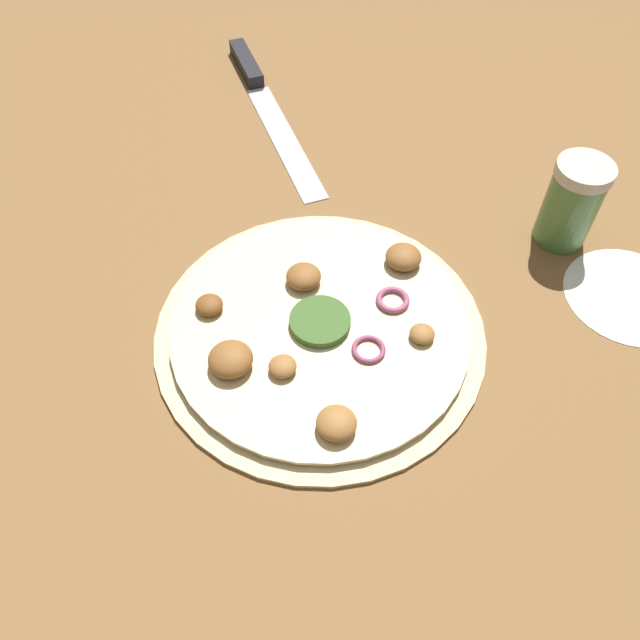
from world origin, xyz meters
The scene contains 5 objects.
ground_plane centered at (0.00, 0.00, 0.00)m, with size 3.00×3.00×0.00m, color brown.
pizza centered at (0.00, 0.00, 0.01)m, with size 0.30×0.30×0.03m.
knife centered at (0.40, 0.05, 0.01)m, with size 0.33×0.12×0.02m.
spice_jar centered at (0.11, -0.26, 0.05)m, with size 0.06×0.06×0.09m.
flour_patch centered at (0.02, -0.30, 0.00)m, with size 0.12×0.12×0.00m.
Camera 1 is at (-0.34, 0.02, 0.46)m, focal length 35.00 mm.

